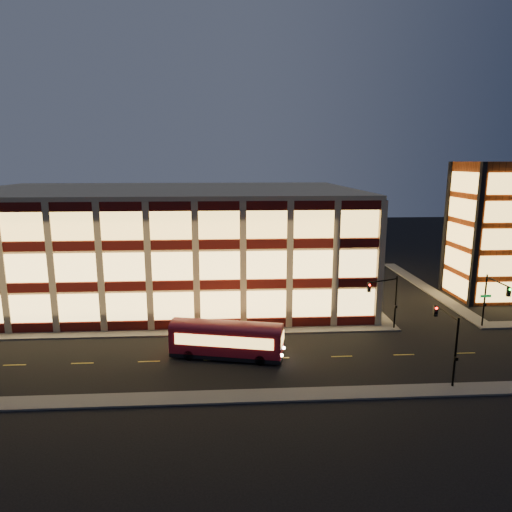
{
  "coord_description": "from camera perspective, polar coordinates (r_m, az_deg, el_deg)",
  "views": [
    {
      "loc": [
        5.42,
        -45.57,
        18.07
      ],
      "look_at": [
        8.75,
        8.0,
        6.87
      ],
      "focal_mm": 32.0,
      "sensor_mm": 36.0,
      "label": 1
    }
  ],
  "objects": [
    {
      "name": "traffic_signal_far",
      "position": [
        50.75,
        15.97,
        -4.65
      ],
      "size": [
        3.79,
        1.87,
        6.0
      ],
      "color": "black",
      "rests_on": "ground"
    },
    {
      "name": "sidewalk_office_east",
      "position": [
        67.44,
        11.71,
        -3.94
      ],
      "size": [
        2.0,
        30.0,
        0.15
      ],
      "primitive_type": "cube",
      "color": "#514F4C",
      "rests_on": "ground"
    },
    {
      "name": "sidewalk_near",
      "position": [
        37.61,
        -11.93,
        -17.08
      ],
      "size": [
        100.0,
        2.0,
        0.15
      ],
      "primitive_type": "cube",
      "color": "#514F4C",
      "rests_on": "ground"
    },
    {
      "name": "ground",
      "position": [
        49.32,
        -9.76,
        -9.89
      ],
      "size": [
        200.0,
        200.0,
        0.0
      ],
      "primitive_type": "plane",
      "color": "black",
      "rests_on": "ground"
    },
    {
      "name": "sidewalk_office_south",
      "position": [
        50.63,
        -13.07,
        -9.35
      ],
      "size": [
        54.0,
        2.0,
        0.15
      ],
      "primitive_type": "cube",
      "color": "#514F4C",
      "rests_on": "ground"
    },
    {
      "name": "sidewalk_tower_west",
      "position": [
        71.11,
        20.32,
        -3.63
      ],
      "size": [
        2.0,
        30.0,
        0.15
      ],
      "primitive_type": "cube",
      "color": "#514F4C",
      "rests_on": "ground"
    },
    {
      "name": "office_building",
      "position": [
        63.96,
        -11.0,
        1.83
      ],
      "size": [
        50.45,
        30.45,
        14.5
      ],
      "color": "tan",
      "rests_on": "ground"
    },
    {
      "name": "trolley_bus",
      "position": [
        43.22,
        -3.69,
        -10.13
      ],
      "size": [
        10.75,
        4.87,
        3.53
      ],
      "rotation": [
        0.0,
        0.0,
        -0.23
      ],
      "color": "maroon",
      "rests_on": "ground"
    },
    {
      "name": "traffic_signal_right",
      "position": [
        54.81,
        27.5,
        -4.35
      ],
      "size": [
        1.2,
        4.37,
        6.0
      ],
      "color": "black",
      "rests_on": "ground"
    },
    {
      "name": "traffic_signal_near",
      "position": [
        41.41,
        22.87,
        -8.86
      ],
      "size": [
        0.32,
        4.45,
        6.0
      ],
      "color": "black",
      "rests_on": "ground"
    },
    {
      "name": "stair_tower",
      "position": [
        67.71,
        27.18,
        2.78
      ],
      "size": [
        8.6,
        8.6,
        18.0
      ],
      "color": "#8C3814",
      "rests_on": "ground"
    }
  ]
}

